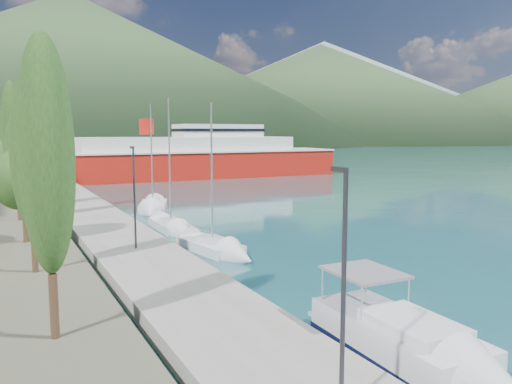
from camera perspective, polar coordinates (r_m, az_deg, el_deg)
ground at (r=138.02m, az=-20.91°, el=3.19°), size 1400.00×1400.00×0.00m
quay at (r=44.05m, az=-17.93°, el=-3.01°), size 5.00×88.00×0.80m
hills_far at (r=657.86m, az=-14.23°, el=12.70°), size 1480.00×900.00×180.00m
hills_near at (r=407.88m, az=-11.51°, el=12.52°), size 1010.00×520.00×115.00m
tree_row at (r=48.81m, az=-25.94°, el=4.09°), size 4.18×64.25×11.57m
lamp_posts at (r=32.12m, az=-14.59°, el=0.20°), size 0.15×46.32×6.06m
motor_cruiser at (r=17.35m, az=19.27°, el=-17.77°), size 2.93×9.18×3.36m
sailboat_near at (r=31.35m, az=-3.61°, el=-6.81°), size 3.31×7.48×10.38m
sailboat_mid at (r=38.72m, az=-9.03°, el=-4.27°), size 2.09×7.73×11.10m
sailboat_far at (r=48.73m, az=-11.83°, el=-2.00°), size 4.98×8.13×11.39m
ferry at (r=85.91m, az=-7.51°, el=3.76°), size 52.52×11.80×10.40m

